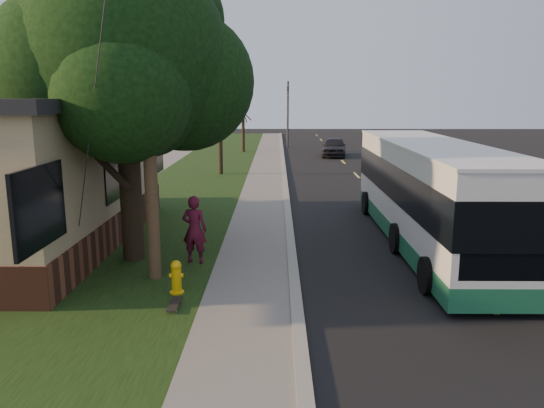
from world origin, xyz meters
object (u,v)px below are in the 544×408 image
at_px(fire_hydrant, 176,277).
at_px(skateboarder, 194,229).
at_px(distant_car, 334,147).
at_px(traffic_signal, 288,110).
at_px(dumpster, 109,186).
at_px(transit_bus, 431,191).
at_px(leafy_tree, 126,61).
at_px(bare_tree_near, 220,136).
at_px(skateboard_main, 175,304).
at_px(utility_pole, 146,81).
at_px(bare_tree_far, 243,126).

xyz_separation_m(fire_hydrant, skateboarder, (0.08, 2.18, 0.52)).
relative_size(skateboarder, distant_car, 0.43).
xyz_separation_m(traffic_signal, dumpster, (-7.65, -24.02, -2.42)).
relative_size(transit_bus, dumpster, 5.65).
bearing_deg(traffic_signal, dumpster, -107.66).
height_order(fire_hydrant, leafy_tree, leafy_tree).
relative_size(bare_tree_near, traffic_signal, 0.78).
bearing_deg(leafy_tree, fire_hydrant, -59.33).
height_order(skateboard_main, distant_car, distant_car).
height_order(leafy_tree, skateboard_main, leafy_tree).
xyz_separation_m(leafy_tree, transit_bus, (8.23, 1.55, -3.57)).
bearing_deg(traffic_signal, utility_pole, -96.58).
distance_m(fire_hydrant, transit_bus, 7.96).
xyz_separation_m(bare_tree_far, transit_bus, (7.06, -25.80, -0.41)).
bearing_deg(fire_hydrant, bare_tree_far, 90.76).
height_order(utility_pole, bare_tree_far, utility_pole).
bearing_deg(distant_car, skateboard_main, -94.93).
bearing_deg(utility_pole, skateboard_main, -65.61).
distance_m(fire_hydrant, traffic_signal, 34.25).
height_order(utility_pole, transit_bus, utility_pole).
relative_size(skateboarder, skateboard_main, 2.15).
xyz_separation_m(bare_tree_near, distant_car, (7.23, 9.42, -1.45)).
relative_size(fire_hydrant, utility_pole, 0.08).
xyz_separation_m(utility_pole, traffic_signal, (3.81, 33.01, -1.47)).
bearing_deg(dumpster, skateboarder, -59.32).
distance_m(transit_bus, distant_car, 23.24).
xyz_separation_m(skateboard_main, distant_car, (6.23, 28.20, 0.57)).
xyz_separation_m(skateboard_main, dumpster, (-4.65, 10.76, 0.62)).
bearing_deg(traffic_signal, fire_hydrant, -95.21).
bearing_deg(fire_hydrant, skateboard_main, -82.72).
bearing_deg(bare_tree_near, dumpster, -114.46).
bearing_deg(transit_bus, fire_hydrant, -147.80).
relative_size(bare_tree_near, skateboarder, 2.45).
relative_size(fire_hydrant, skateboard_main, 0.90).
relative_size(dumpster, distant_car, 0.48).
bearing_deg(traffic_signal, bare_tree_near, -104.04).
bearing_deg(utility_pole, bare_tree_far, 89.40).
distance_m(transit_bus, dumpster, 12.64).
distance_m(bare_tree_far, distant_car, 7.33).
xyz_separation_m(utility_pole, bare_tree_far, (0.31, 29.01, -2.63)).
height_order(bare_tree_near, transit_bus, bare_tree_near).
distance_m(fire_hydrant, bare_tree_near, 18.10).
height_order(bare_tree_near, distant_car, bare_tree_near).
bearing_deg(leafy_tree, bare_tree_far, 87.55).
xyz_separation_m(fire_hydrant, utility_pole, (-0.71, 0.99, 4.20)).
xyz_separation_m(fire_hydrant, traffic_signal, (3.10, 34.00, 2.73)).
xyz_separation_m(leafy_tree, distant_car, (7.90, 24.77, -4.47)).
distance_m(fire_hydrant, skateboarder, 2.24).
bearing_deg(skateboarder, traffic_signal, -85.27).
relative_size(bare_tree_near, distant_car, 1.05).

